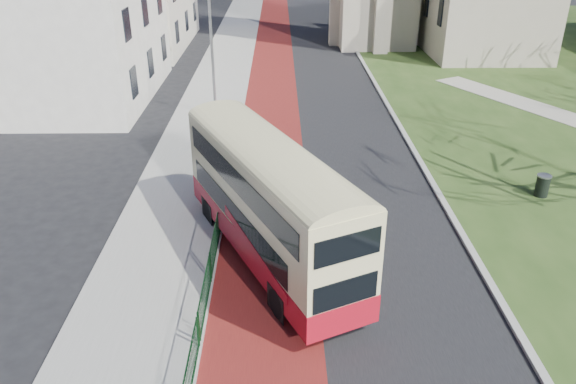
{
  "coord_description": "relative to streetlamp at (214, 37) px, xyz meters",
  "views": [
    {
      "loc": [
        -0.69,
        -14.2,
        10.78
      ],
      "look_at": [
        -0.41,
        3.51,
        2.0
      ],
      "focal_mm": 35.0,
      "sensor_mm": 36.0,
      "label": 1
    }
  ],
  "objects": [
    {
      "name": "kerb_west",
      "position": [
        1.35,
        2.0,
        -4.53
      ],
      "size": [
        0.25,
        120.0,
        0.13
      ],
      "primitive_type": "cube",
      "color": "#999993",
      "rests_on": "ground"
    },
    {
      "name": "ground",
      "position": [
        4.35,
        -18.0,
        -4.59
      ],
      "size": [
        160.0,
        160.0,
        0.0
      ],
      "primitive_type": "plane",
      "color": "black",
      "rests_on": "ground"
    },
    {
      "name": "pavement_west",
      "position": [
        -0.65,
        2.0,
        -4.53
      ],
      "size": [
        4.0,
        120.0,
        0.12
      ],
      "primitive_type": "cube",
      "color": "gray",
      "rests_on": "ground"
    },
    {
      "name": "litter_bin",
      "position": [
        14.75,
        -11.06,
        -4.07
      ],
      "size": [
        0.7,
        0.7,
        0.95
      ],
      "rotation": [
        0.0,
        0.0,
        0.19
      ],
      "color": "black",
      "rests_on": "grass_green"
    },
    {
      "name": "road_carriageway",
      "position": [
        5.85,
        2.0,
        -4.59
      ],
      "size": [
        9.0,
        120.0,
        0.01
      ],
      "primitive_type": "cube",
      "color": "black",
      "rests_on": "ground"
    },
    {
      "name": "bus",
      "position": [
        3.28,
        -15.63,
        -2.22
      ],
      "size": [
        6.27,
        9.98,
        4.15
      ],
      "rotation": [
        0.0,
        0.0,
        0.43
      ],
      "color": "maroon",
      "rests_on": "ground"
    },
    {
      "name": "bus_lane",
      "position": [
        3.15,
        2.0,
        -4.59
      ],
      "size": [
        3.4,
        120.0,
        0.01
      ],
      "primitive_type": "cube",
      "color": "#591414",
      "rests_on": "ground"
    },
    {
      "name": "pedestrian_railing",
      "position": [
        1.4,
        -14.0,
        -4.04
      ],
      "size": [
        0.07,
        24.0,
        1.12
      ],
      "color": "#0B3315",
      "rests_on": "ground"
    },
    {
      "name": "kerb_east",
      "position": [
        10.45,
        4.0,
        -4.53
      ],
      "size": [
        0.25,
        80.0,
        0.13
      ],
      "primitive_type": "cube",
      "color": "#999993",
      "rests_on": "ground"
    },
    {
      "name": "streetlamp",
      "position": [
        0.0,
        0.0,
        0.0
      ],
      "size": [
        2.13,
        0.18,
        8.0
      ],
      "color": "gray",
      "rests_on": "pavement_west"
    }
  ]
}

